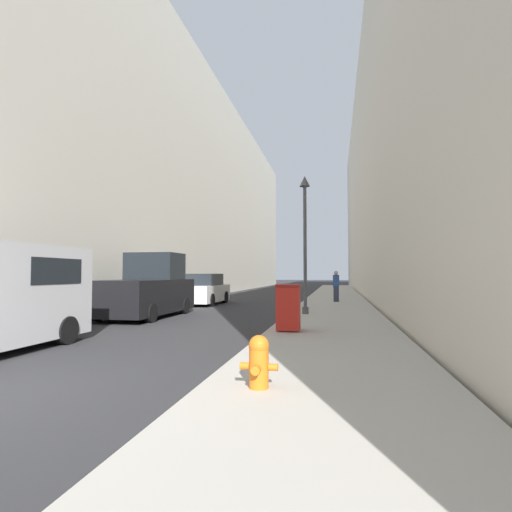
% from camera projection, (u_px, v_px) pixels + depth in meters
% --- Properties ---
extents(sidewalk_right, '(3.39, 60.00, 0.16)m').
position_uv_depth(sidewalk_right, '(335.00, 302.00, 21.62)').
color(sidewalk_right, '#ADA89E').
rests_on(sidewalk_right, ground).
extents(building_left_glass, '(12.00, 60.00, 16.86)m').
position_uv_depth(building_left_glass, '(150.00, 191.00, 32.78)').
color(building_left_glass, beige).
rests_on(building_left_glass, ground).
extents(building_right_stone, '(12.00, 60.00, 17.46)m').
position_uv_depth(building_right_stone, '(446.00, 173.00, 28.29)').
color(building_right_stone, beige).
rests_on(building_right_stone, ground).
extents(fire_hydrant, '(0.49, 0.38, 0.67)m').
position_uv_depth(fire_hydrant, '(259.00, 360.00, 5.09)').
color(fire_hydrant, orange).
rests_on(fire_hydrant, sidewalk_right).
extents(trash_bin, '(0.59, 0.61, 1.19)m').
position_uv_depth(trash_bin, '(288.00, 307.00, 10.19)').
color(trash_bin, red).
rests_on(trash_bin, sidewalk_right).
extents(lamppost, '(0.38, 0.38, 5.06)m').
position_uv_depth(lamppost, '(305.00, 228.00, 14.65)').
color(lamppost, '#4C4C51').
rests_on(lamppost, sidewalk_right).
extents(pickup_truck, '(2.20, 4.85, 2.43)m').
position_uv_depth(pickup_truck, '(147.00, 290.00, 15.04)').
color(pickup_truck, black).
rests_on(pickup_truck, ground).
extents(parked_sedan_near, '(1.92, 4.17, 1.61)m').
position_uv_depth(parked_sedan_near, '(203.00, 290.00, 21.09)').
color(parked_sedan_near, silver).
rests_on(parked_sedan_near, ground).
extents(pedestrian_on_sidewalk, '(0.33, 0.21, 1.61)m').
position_uv_depth(pedestrian_on_sidewalk, '(336.00, 286.00, 20.75)').
color(pedestrian_on_sidewalk, '#2D3347').
rests_on(pedestrian_on_sidewalk, sidewalk_right).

